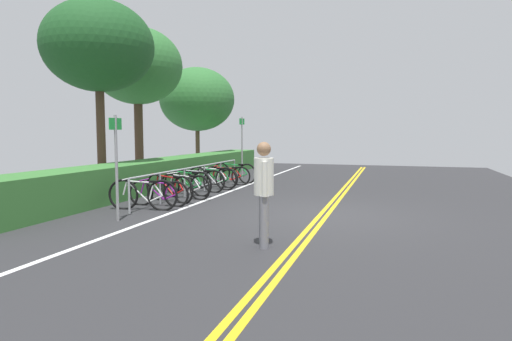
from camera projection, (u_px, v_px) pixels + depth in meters
name	position (u px, v px, depth m)	size (l,w,h in m)	color
ground_plane	(324.00, 216.00, 9.73)	(30.85, 12.34, 0.05)	#2B2B2D
centre_line_yellow_inner	(327.00, 215.00, 9.71)	(27.76, 0.10, 0.00)	gold
centre_line_yellow_outer	(320.00, 214.00, 9.75)	(27.76, 0.10, 0.00)	gold
bike_lane_stripe_white	(187.00, 207.00, 10.74)	(27.76, 0.12, 0.00)	white
bike_rack	(195.00, 173.00, 13.07)	(6.94, 0.05, 0.82)	#9EA0A5
bicycle_0	(143.00, 195.00, 10.31)	(0.46, 1.73, 0.78)	black
bicycle_1	(159.00, 193.00, 10.87)	(0.46, 1.63, 0.69)	black
bicycle_2	(169.00, 188.00, 11.56)	(0.68, 1.73, 0.77)	black
bicycle_3	(185.00, 186.00, 12.11)	(0.56, 1.75, 0.73)	black
bicycle_4	(187.00, 183.00, 12.79)	(0.59, 1.77, 0.77)	black
bicycle_5	(198.00, 181.00, 13.44)	(0.46, 1.83, 0.75)	black
bicycle_6	(212.00, 178.00, 14.07)	(0.46, 1.79, 0.78)	black
bicycle_7	(216.00, 178.00, 14.58)	(0.46, 1.64, 0.69)	black
bicycle_8	(227.00, 176.00, 15.22)	(0.46, 1.68, 0.71)	black
bicycle_9	(234.00, 173.00, 15.91)	(0.48, 1.82, 0.77)	black
pedestrian	(264.00, 187.00, 6.97)	(0.47, 0.32, 1.69)	slate
sign_post_near	(116.00, 158.00, 8.94)	(0.36, 0.06, 2.20)	gray
sign_post_far	(242.00, 142.00, 17.24)	(0.36, 0.09, 2.45)	gray
hedge_backdrop	(168.00, 172.00, 15.03)	(15.89, 1.25, 0.94)	#387533
tree_mid	(98.00, 47.00, 12.94)	(3.28, 3.28, 5.76)	#473323
tree_far_right	(137.00, 67.00, 16.55)	(3.42, 3.42, 5.82)	#473323
tree_extra	(197.00, 99.00, 20.58)	(3.54, 3.54, 4.89)	brown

